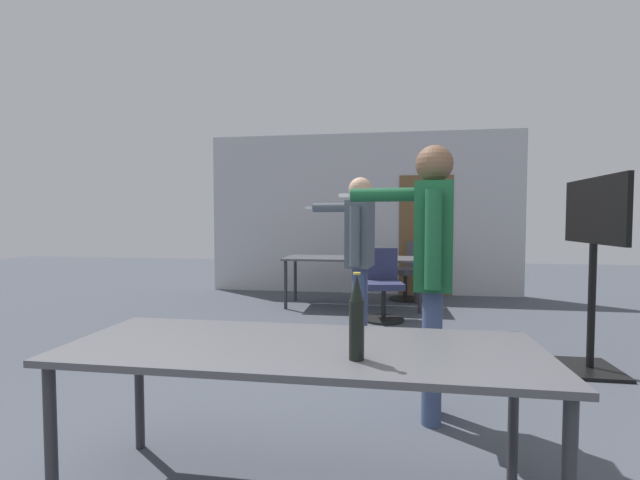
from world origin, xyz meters
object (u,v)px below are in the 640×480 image
office_chair_far_left (383,287)px  beer_bottle (357,319)px  tv_screen (594,252)px  office_chair_far_right (409,273)px  person_right_polo (359,245)px  person_left_plaid (431,253)px

office_chair_far_left → beer_bottle: bearing=79.5°
tv_screen → beer_bottle: 2.90m
tv_screen → beer_bottle: size_ratio=4.68×
tv_screen → office_chair_far_right: 3.44m
person_right_polo → office_chair_far_right: (0.64, 2.79, -0.61)m
person_right_polo → office_chair_far_left: bearing=-1.6°
person_left_plaid → office_chair_far_left: person_left_plaid is taller
office_chair_far_right → tv_screen: bearing=162.2°
beer_bottle → office_chair_far_left: bearing=88.8°
person_right_polo → office_chair_far_right: person_right_polo is taller
tv_screen → beer_bottle: tv_screen is taller
person_left_plaid → office_chair_far_right: bearing=5.0°
office_chair_far_right → office_chair_far_left: (-0.41, -1.46, -0.01)m
person_left_plaid → beer_bottle: size_ratio=5.01×
tv_screen → office_chair_far_left: tv_screen is taller
person_right_polo → office_chair_far_right: size_ratio=1.85×
office_chair_far_right → beer_bottle: bearing=133.1°
person_left_plaid → office_chair_far_right: (0.09, 4.21, -0.65)m
person_right_polo → office_chair_far_left: size_ratio=1.86×
person_left_plaid → office_chair_far_right: size_ratio=1.91×
tv_screen → person_right_polo: 2.04m
tv_screen → office_chair_far_right: tv_screen is taller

